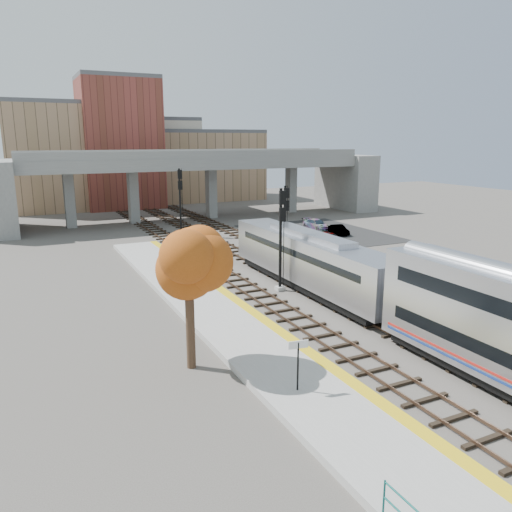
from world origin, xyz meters
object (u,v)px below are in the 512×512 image
locomotive (309,259)px  tree (188,264)px  car_c (317,224)px  car_a (329,238)px  signal_mast_far (180,202)px  signal_mast_near (281,240)px  car_b (339,230)px  signal_mast_mid (285,226)px

locomotive → tree: bearing=-144.2°
locomotive → tree: (-12.11, -8.73, 2.94)m
locomotive → car_c: locomotive is taller
car_a → car_c: size_ratio=0.92×
locomotive → car_a: size_ratio=4.83×
tree → car_c: 39.96m
car_a → signal_mast_far: bearing=127.3°
signal_mast_near → signal_mast_far: 24.11m
car_a → car_c: (3.74, 8.27, -0.05)m
car_b → car_c: 4.10m
signal_mast_near → car_a: 17.77m
locomotive → signal_mast_near: 2.67m
signal_mast_far → car_c: bearing=-12.5°
car_a → car_b: 5.92m
signal_mast_mid → signal_mast_near: bearing=-121.2°
car_c → tree: bearing=-136.9°
signal_mast_far → car_a: bearing=-43.5°
signal_mast_near → signal_mast_mid: signal_mast_near is taller
signal_mast_near → car_c: signal_mast_near is taller
signal_mast_near → car_b: bearing=44.5°
signal_mast_near → car_a: size_ratio=1.91×
signal_mast_mid → signal_mast_far: signal_mast_far is taller
car_c → signal_mast_near: bearing=-133.9°
signal_mast_near → car_b: (16.69, 16.42, -3.23)m
locomotive → car_a: bearing=50.8°
signal_mast_near → car_b: size_ratio=2.19×
locomotive → signal_mast_near: size_ratio=2.52×
signal_mast_mid → tree: tree is taller
signal_mast_mid → car_b: bearing=37.5°
car_a → tree: bearing=-145.5°
signal_mast_near → tree: size_ratio=1.07×
locomotive → car_b: bearing=49.3°
tree → car_b: (26.70, 25.69, -4.61)m
signal_mast_mid → tree: (-14.11, -16.03, 1.74)m
signal_mast_far → tree: bearing=-106.7°
locomotive → car_c: (14.15, 21.05, -1.61)m
signal_mast_near → signal_mast_mid: bearing=58.8°
car_b → signal_mast_mid: bearing=-134.3°
locomotive → car_c: size_ratio=4.44×
signal_mast_mid → signal_mast_far: (-4.10, 17.35, 0.47)m
signal_mast_mid → signal_mast_far: size_ratio=0.91×
signal_mast_near → signal_mast_mid: 7.91m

